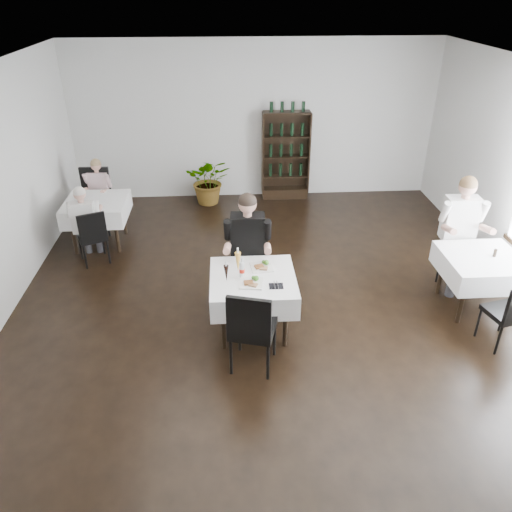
{
  "coord_description": "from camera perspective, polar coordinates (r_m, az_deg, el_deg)",
  "views": [
    {
      "loc": [
        -0.59,
        -5.1,
        3.92
      ],
      "look_at": [
        -0.25,
        0.2,
        0.94
      ],
      "focal_mm": 35.0,
      "sensor_mm": 36.0,
      "label": 1
    }
  ],
  "objects": [
    {
      "name": "left_table",
      "position": [
        8.55,
        -17.73,
        5.12
      ],
      "size": [
        0.98,
        0.98,
        0.77
      ],
      "color": "black",
      "rests_on": "ground"
    },
    {
      "name": "main_chair_far",
      "position": [
        6.8,
        -0.68,
        0.03
      ],
      "size": [
        0.51,
        0.52,
        1.05
      ],
      "color": "black",
      "rests_on": "ground"
    },
    {
      "name": "wine_shelf",
      "position": [
        9.98,
        3.42,
        11.26
      ],
      "size": [
        0.9,
        0.28,
        1.75
      ],
      "color": "black",
      "rests_on": "ground"
    },
    {
      "name": "diner_main",
      "position": [
        6.42,
        -0.96,
        1.42
      ],
      "size": [
        0.61,
        0.62,
        1.59
      ],
      "color": "#3C3D43",
      "rests_on": "ground"
    },
    {
      "name": "right_chair_far",
      "position": [
        7.62,
        22.0,
        0.38
      ],
      "size": [
        0.51,
        0.51,
        0.89
      ],
      "color": "black",
      "rests_on": "ground"
    },
    {
      "name": "left_chair_near",
      "position": [
        7.98,
        -18.2,
        2.39
      ],
      "size": [
        0.54,
        0.54,
        0.89
      ],
      "color": "black",
      "rests_on": "ground"
    },
    {
      "name": "diner_left_far",
      "position": [
        9.12,
        -17.6,
        7.32
      ],
      "size": [
        0.51,
        0.53,
        1.24
      ],
      "color": "#3C3D43",
      "rests_on": "ground"
    },
    {
      "name": "right_chair_near",
      "position": [
        6.57,
        27.15,
        -5.6
      ],
      "size": [
        0.5,
        0.5,
        0.9
      ],
      "color": "black",
      "rests_on": "ground"
    },
    {
      "name": "napkin_cutlery",
      "position": [
        5.82,
        2.31,
        -3.43
      ],
      "size": [
        0.17,
        0.18,
        0.02
      ],
      "color": "black",
      "rests_on": "main_table"
    },
    {
      "name": "coke_bottle",
      "position": [
        5.95,
        -1.61,
        -1.54
      ],
      "size": [
        0.07,
        0.07,
        0.26
      ],
      "color": "silver",
      "rests_on": "main_table"
    },
    {
      "name": "pilsner_dark",
      "position": [
        5.87,
        -3.41,
        -1.97
      ],
      "size": [
        0.06,
        0.06,
        0.26
      ],
      "color": "black",
      "rests_on": "main_table"
    },
    {
      "name": "pilsner_lager",
      "position": [
        6.03,
        -2.07,
        -0.71
      ],
      "size": [
        0.08,
        0.08,
        0.33
      ],
      "color": "gold",
      "rests_on": "main_table"
    },
    {
      "name": "plate_near",
      "position": [
        5.85,
        -0.51,
        -3.07
      ],
      "size": [
        0.3,
        0.3,
        0.08
      ],
      "color": "white",
      "rests_on": "main_table"
    },
    {
      "name": "right_table",
      "position": [
        7.13,
        24.32,
        -1.12
      ],
      "size": [
        0.98,
        0.98,
        0.77
      ],
      "color": "black",
      "rests_on": "ground"
    },
    {
      "name": "diner_right_far",
      "position": [
        7.42,
        22.48,
        3.27
      ],
      "size": [
        0.62,
        0.63,
        1.63
      ],
      "color": "#3C3D43",
      "rests_on": "ground"
    },
    {
      "name": "potted_tree",
      "position": [
        9.84,
        -5.36,
        8.62
      ],
      "size": [
        0.89,
        0.79,
        0.94
      ],
      "primitive_type": "imported",
      "rotation": [
        0.0,
        0.0,
        -0.07
      ],
      "color": "#1F551D",
      "rests_on": "ground"
    },
    {
      "name": "left_chair_far",
      "position": [
        9.1,
        -17.86,
        6.57
      ],
      "size": [
        0.51,
        0.51,
        1.09
      ],
      "color": "black",
      "rests_on": "ground"
    },
    {
      "name": "plate_far",
      "position": [
        6.17,
        0.69,
        -1.21
      ],
      "size": [
        0.29,
        0.29,
        0.08
      ],
      "color": "white",
      "rests_on": "main_table"
    },
    {
      "name": "pepper_mill",
      "position": [
        7.1,
        25.65,
        0.31
      ],
      "size": [
        0.05,
        0.05,
        0.1
      ],
      "primitive_type": "cylinder",
      "rotation": [
        0.0,
        0.0,
        0.13
      ],
      "color": "black",
      "rests_on": "right_table"
    },
    {
      "name": "main_chair_near",
      "position": [
        5.47,
        -0.53,
        -8.06
      ],
      "size": [
        0.59,
        0.59,
        1.05
      ],
      "color": "black",
      "rests_on": "ground"
    },
    {
      "name": "room_shell",
      "position": [
        5.68,
        2.64,
        4.01
      ],
      "size": [
        9.0,
        9.0,
        9.0
      ],
      "color": "black",
      "rests_on": "ground"
    },
    {
      "name": "diner_left_near",
      "position": [
        8.03,
        -18.97,
        4.16
      ],
      "size": [
        0.48,
        0.48,
        1.25
      ],
      "color": "#3C3D43",
      "rests_on": "ground"
    },
    {
      "name": "main_table",
      "position": [
        6.08,
        -0.36,
        -3.57
      ],
      "size": [
        1.03,
        1.03,
        0.77
      ],
      "color": "black",
      "rests_on": "ground"
    }
  ]
}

